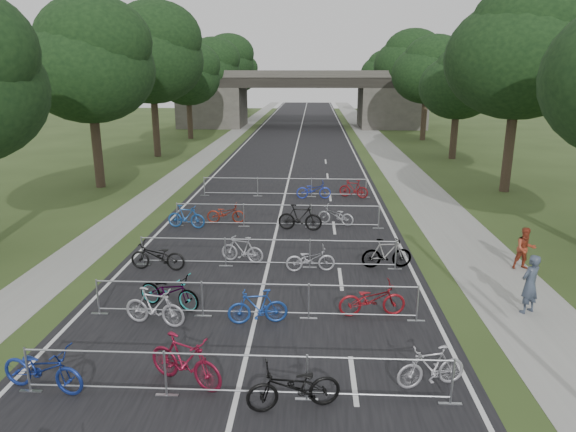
# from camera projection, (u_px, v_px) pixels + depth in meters

# --- Properties ---
(road) EXTENTS (11.00, 140.00, 0.01)m
(road) POSITION_uv_depth(u_px,v_px,m) (298.00, 142.00, 52.33)
(road) COLOR black
(road) RESTS_ON ground
(sidewalk_right) EXTENTS (3.00, 140.00, 0.01)m
(sidewalk_right) POSITION_uv_depth(u_px,v_px,m) (376.00, 142.00, 51.95)
(sidewalk_right) COLOR gray
(sidewalk_right) RESTS_ON ground
(sidewalk_left) EXTENTS (2.00, 140.00, 0.01)m
(sidewalk_left) POSITION_uv_depth(u_px,v_px,m) (225.00, 141.00, 52.69)
(sidewalk_left) COLOR gray
(sidewalk_left) RESTS_ON ground
(lane_markings) EXTENTS (0.12, 140.00, 0.00)m
(lane_markings) POSITION_uv_depth(u_px,v_px,m) (298.00, 142.00, 52.33)
(lane_markings) COLOR silver
(lane_markings) RESTS_ON ground
(overpass_bridge) EXTENTS (31.00, 8.00, 7.05)m
(overpass_bridge) POSITION_uv_depth(u_px,v_px,m) (301.00, 99.00, 65.80)
(overpass_bridge) COLOR #44423D
(overpass_bridge) RESTS_ON ground
(tree_left_1) EXTENTS (7.56, 7.56, 11.53)m
(tree_left_1) POSITION_uv_depth(u_px,v_px,m) (90.00, 64.00, 29.67)
(tree_left_1) COLOR #33261C
(tree_left_1) RESTS_ON ground
(tree_right_1) EXTENTS (8.18, 8.18, 12.47)m
(tree_right_1) POSITION_uv_depth(u_px,v_px,m) (523.00, 52.00, 28.35)
(tree_right_1) COLOR #33261C
(tree_right_1) RESTS_ON ground
(tree_left_2) EXTENTS (8.40, 8.40, 12.81)m
(tree_left_2) POSITION_uv_depth(u_px,v_px,m) (152.00, 56.00, 40.99)
(tree_left_2) COLOR #33261C
(tree_left_2) RESTS_ON ground
(tree_right_2) EXTENTS (6.16, 6.16, 9.39)m
(tree_right_2) POSITION_uv_depth(u_px,v_px,m) (460.00, 84.00, 40.41)
(tree_right_2) COLOR #33261C
(tree_right_2) RESTS_ON ground
(tree_left_3) EXTENTS (6.72, 6.72, 10.25)m
(tree_left_3) POSITION_uv_depth(u_px,v_px,m) (188.00, 76.00, 52.97)
(tree_left_3) COLOR #33261C
(tree_left_3) RESTS_ON ground
(tree_right_3) EXTENTS (7.17, 7.17, 10.93)m
(tree_right_3) POSITION_uv_depth(u_px,v_px,m) (428.00, 71.00, 51.69)
(tree_right_3) COLOR #33261C
(tree_right_3) RESTS_ON ground
(tree_left_4) EXTENTS (7.56, 7.56, 11.53)m
(tree_left_4) POSITION_uv_depth(u_px,v_px,m) (211.00, 68.00, 64.29)
(tree_left_4) COLOR #33261C
(tree_left_4) RESTS_ON ground
(tree_right_4) EXTENTS (8.18, 8.18, 12.47)m
(tree_right_4) POSITION_uv_depth(u_px,v_px,m) (408.00, 63.00, 62.96)
(tree_right_4) COLOR #33261C
(tree_right_4) RESTS_ON ground
(tree_left_5) EXTENTS (8.40, 8.40, 12.81)m
(tree_left_5) POSITION_uv_depth(u_px,v_px,m) (226.00, 63.00, 75.60)
(tree_left_5) COLOR #33261C
(tree_left_5) RESTS_ON ground
(tree_right_5) EXTENTS (6.16, 6.16, 9.39)m
(tree_right_5) POSITION_uv_depth(u_px,v_px,m) (393.00, 78.00, 75.03)
(tree_right_5) COLOR #33261C
(tree_right_5) RESTS_ON ground
(tree_left_6) EXTENTS (6.72, 6.72, 10.25)m
(tree_left_6) POSITION_uv_depth(u_px,v_px,m) (238.00, 74.00, 87.58)
(tree_left_6) COLOR #33261C
(tree_left_6) RESTS_ON ground
(tree_right_6) EXTENTS (7.17, 7.17, 10.93)m
(tree_right_6) POSITION_uv_depth(u_px,v_px,m) (383.00, 72.00, 86.30)
(tree_right_6) COLOR #33261C
(tree_right_6) RESTS_ON ground
(barrier_row_2) EXTENTS (9.70, 0.08, 1.10)m
(barrier_row_2) POSITION_uv_depth(u_px,v_px,m) (236.00, 376.00, 11.03)
(barrier_row_2) COLOR #A5A8AD
(barrier_row_2) RESTS_ON ground
(barrier_row_3) EXTENTS (9.70, 0.08, 1.10)m
(barrier_row_3) POSITION_uv_depth(u_px,v_px,m) (255.00, 300.00, 14.68)
(barrier_row_3) COLOR #A5A8AD
(barrier_row_3) RESTS_ON ground
(barrier_row_4) EXTENTS (9.70, 0.08, 1.10)m
(barrier_row_4) POSITION_uv_depth(u_px,v_px,m) (268.00, 253.00, 18.53)
(barrier_row_4) COLOR #A5A8AD
(barrier_row_4) RESTS_ON ground
(barrier_row_5) EXTENTS (9.70, 0.08, 1.10)m
(barrier_row_5) POSITION_uv_depth(u_px,v_px,m) (277.00, 216.00, 23.34)
(barrier_row_5) COLOR #A5A8AD
(barrier_row_5) RESTS_ON ground
(barrier_row_6) EXTENTS (9.70, 0.08, 1.10)m
(barrier_row_6) POSITION_uv_depth(u_px,v_px,m) (285.00, 187.00, 29.11)
(barrier_row_6) COLOR #A5A8AD
(barrier_row_6) RESTS_ON ground
(bike_8) EXTENTS (2.15, 1.13, 1.07)m
(bike_8) POSITION_uv_depth(u_px,v_px,m) (43.00, 369.00, 11.31)
(bike_8) COLOR navy
(bike_8) RESTS_ON ground
(bike_9) EXTENTS (2.06, 1.41, 1.21)m
(bike_9) POSITION_uv_depth(u_px,v_px,m) (185.00, 361.00, 11.50)
(bike_9) COLOR maroon
(bike_9) RESTS_ON ground
(bike_10) EXTENTS (2.11, 1.14, 1.05)m
(bike_10) POSITION_uv_depth(u_px,v_px,m) (294.00, 387.00, 10.66)
(bike_10) COLOR black
(bike_10) RESTS_ON ground
(bike_11) EXTENTS (1.70, 0.88, 0.98)m
(bike_11) POSITION_uv_depth(u_px,v_px,m) (431.00, 367.00, 11.45)
(bike_11) COLOR #A9A8B0
(bike_11) RESTS_ON ground
(bike_12) EXTENTS (1.90, 0.93, 1.10)m
(bike_12) POSITION_uv_depth(u_px,v_px,m) (154.00, 307.00, 14.24)
(bike_12) COLOR #A5A5AD
(bike_12) RESTS_ON ground
(bike_13) EXTENTS (2.17, 1.37, 1.08)m
(bike_13) POSITION_uv_depth(u_px,v_px,m) (169.00, 291.00, 15.31)
(bike_13) COLOR #A5A8AD
(bike_13) RESTS_ON ground
(bike_14) EXTENTS (1.75, 0.75, 1.02)m
(bike_14) POSITION_uv_depth(u_px,v_px,m) (258.00, 307.00, 14.35)
(bike_14) COLOR #1B4096
(bike_14) RESTS_ON ground
(bike_15) EXTENTS (2.03, 0.93, 1.03)m
(bike_15) POSITION_uv_depth(u_px,v_px,m) (372.00, 299.00, 14.82)
(bike_15) COLOR maroon
(bike_15) RESTS_ON ground
(bike_16) EXTENTS (2.03, 0.84, 1.04)m
(bike_16) POSITION_uv_depth(u_px,v_px,m) (157.00, 256.00, 18.26)
(bike_16) COLOR black
(bike_16) RESTS_ON ground
(bike_17) EXTENTS (1.73, 0.87, 1.00)m
(bike_17) POSITION_uv_depth(u_px,v_px,m) (242.00, 250.00, 19.02)
(bike_17) COLOR #A4A4AB
(bike_17) RESTS_ON ground
(bike_18) EXTENTS (1.81, 0.82, 0.92)m
(bike_18) POSITION_uv_depth(u_px,v_px,m) (310.00, 259.00, 18.18)
(bike_18) COLOR #A5A5AD
(bike_18) RESTS_ON ground
(bike_19) EXTENTS (1.87, 0.72, 1.09)m
(bike_19) POSITION_uv_depth(u_px,v_px,m) (387.00, 254.00, 18.46)
(bike_19) COLOR #A5A8AD
(bike_19) RESTS_ON ground
(bike_20) EXTENTS (1.83, 0.77, 1.06)m
(bike_20) POSITION_uv_depth(u_px,v_px,m) (186.00, 217.00, 23.21)
(bike_20) COLOR #1A4A92
(bike_20) RESTS_ON ground
(bike_21) EXTENTS (1.80, 0.67, 0.93)m
(bike_21) POSITION_uv_depth(u_px,v_px,m) (226.00, 213.00, 24.00)
(bike_21) COLOR maroon
(bike_21) RESTS_ON ground
(bike_22) EXTENTS (2.02, 0.77, 1.18)m
(bike_22) POSITION_uv_depth(u_px,v_px,m) (300.00, 218.00, 22.86)
(bike_22) COLOR black
(bike_22) RESTS_ON ground
(bike_23) EXTENTS (1.83, 1.20, 0.91)m
(bike_23) POSITION_uv_depth(u_px,v_px,m) (336.00, 215.00, 23.73)
(bike_23) COLOR #A3A4AA
(bike_23) RESTS_ON ground
(bike_26) EXTENTS (1.96, 0.79, 1.01)m
(bike_26) POSITION_uv_depth(u_px,v_px,m) (314.00, 190.00, 28.63)
(bike_26) COLOR #1C2E9E
(bike_26) RESTS_ON ground
(bike_27) EXTENTS (1.75, 1.09, 1.02)m
(bike_27) POSITION_uv_depth(u_px,v_px,m) (354.00, 189.00, 28.87)
(bike_27) COLOR maroon
(bike_27) RESTS_ON ground
(pedestrian_a) EXTENTS (0.78, 0.71, 1.79)m
(pedestrian_a) POSITION_uv_depth(u_px,v_px,m) (530.00, 284.00, 14.91)
(pedestrian_a) COLOR #364052
(pedestrian_a) RESTS_ON ground
(pedestrian_b) EXTENTS (0.78, 0.62, 1.55)m
(pedestrian_b) POSITION_uv_depth(u_px,v_px,m) (525.00, 249.00, 18.26)
(pedestrian_b) COLOR #943720
(pedestrian_b) RESTS_ON ground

